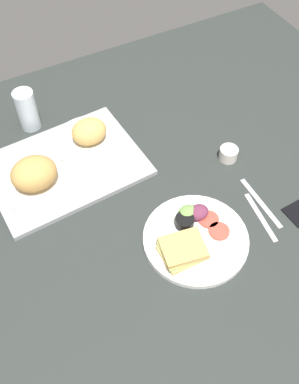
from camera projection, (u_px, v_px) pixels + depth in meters
ground_plane at (148, 214)px, 125.65cm from camera, size 190.00×150.00×3.00cm
serving_tray at (66, 167)px, 133.36cm from camera, size 46.99×35.77×1.60cm
bread_plate_near at (35, 178)px, 124.11cm from camera, size 19.43×19.43×10.28cm
bread_plate_far at (89, 136)px, 135.86cm from camera, size 21.95×21.95×8.80cm
plate_with_salad at (193, 237)px, 117.18cm from camera, size 28.24×28.24×5.40cm
drinking_glass at (27, 110)px, 139.71cm from camera, size 6.45×6.45×13.78cm
espresso_cup at (228, 154)px, 134.93cm from camera, size 5.60×5.60×4.00cm
fork at (261, 217)px, 122.88cm from camera, size 3.70×17.03×0.50cm
knife at (261, 203)px, 125.88cm from camera, size 1.75×19.02×0.50cm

